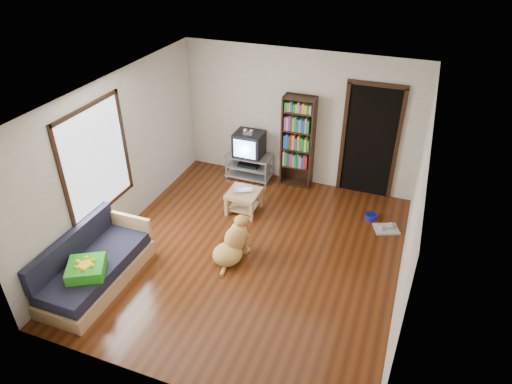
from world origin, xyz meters
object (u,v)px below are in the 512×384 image
(dog_bowl, at_px, (371,216))
(dog, at_px, (233,244))
(laptop, at_px, (243,192))
(crt_tv, at_px, (250,143))
(green_cushion, at_px, (86,269))
(coffee_table, at_px, (244,198))
(bookshelf, at_px, (298,137))
(sofa, at_px, (94,268))
(tv_stand, at_px, (249,165))
(grey_rag, at_px, (386,229))

(dog_bowl, relative_size, dog, 0.25)
(laptop, xyz_separation_m, crt_tv, (-0.35, 1.22, 0.33))
(green_cushion, xyz_separation_m, coffee_table, (1.20, 2.73, -0.22))
(bookshelf, distance_m, dog, 2.64)
(bookshelf, distance_m, sofa, 4.26)
(bookshelf, bearing_deg, laptop, -114.99)
(crt_tv, relative_size, coffee_table, 1.05)
(green_cushion, xyz_separation_m, tv_stand, (0.85, 3.89, -0.23))
(laptop, height_order, tv_stand, tv_stand)
(laptop, bearing_deg, dog, -102.75)
(laptop, distance_m, dog_bowl, 2.30)
(dog_bowl, xyz_separation_m, sofa, (-3.51, -3.03, 0.22))
(dog_bowl, bearing_deg, grey_rag, -39.81)
(crt_tv, height_order, bookshelf, bookshelf)
(tv_stand, relative_size, coffee_table, 1.64)
(grey_rag, distance_m, dog, 2.68)
(green_cushion, distance_m, bookshelf, 4.40)
(dog_bowl, bearing_deg, bookshelf, 156.21)
(bookshelf, bearing_deg, sofa, -117.32)
(green_cushion, distance_m, crt_tv, 4.01)
(dog_bowl, relative_size, coffee_table, 0.40)
(coffee_table, bearing_deg, laptop, -90.00)
(tv_stand, distance_m, crt_tv, 0.47)
(dog_bowl, distance_m, sofa, 4.64)
(crt_tv, distance_m, sofa, 3.81)
(crt_tv, bearing_deg, coffee_table, -73.71)
(grey_rag, height_order, bookshelf, bookshelf)
(grey_rag, height_order, tv_stand, tv_stand)
(tv_stand, relative_size, crt_tv, 1.55)
(green_cushion, bearing_deg, sofa, 85.85)
(laptop, height_order, crt_tv, crt_tv)
(laptop, distance_m, grey_rag, 2.54)
(dog, bearing_deg, dog_bowl, 44.51)
(laptop, xyz_separation_m, tv_stand, (-0.35, 1.20, -0.14))
(bookshelf, bearing_deg, green_cushion, -114.29)
(green_cushion, height_order, coffee_table, green_cushion)
(grey_rag, distance_m, coffee_table, 2.52)
(laptop, bearing_deg, sofa, -146.26)
(dog_bowl, xyz_separation_m, tv_stand, (-2.53, 0.60, 0.23))
(laptop, relative_size, grey_rag, 0.87)
(laptop, bearing_deg, grey_rag, -19.87)
(crt_tv, bearing_deg, bookshelf, 4.32)
(laptop, bearing_deg, crt_tv, 78.17)
(laptop, xyz_separation_m, dog_bowl, (2.19, 0.59, -0.37))
(green_cushion, xyz_separation_m, bookshelf, (1.80, 3.99, 0.50))
(green_cushion, height_order, grey_rag, green_cushion)
(laptop, relative_size, dog, 0.40)
(tv_stand, bearing_deg, bookshelf, 5.63)
(green_cushion, distance_m, grey_rag, 4.80)
(tv_stand, xyz_separation_m, dog, (0.68, -2.43, -0.01))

